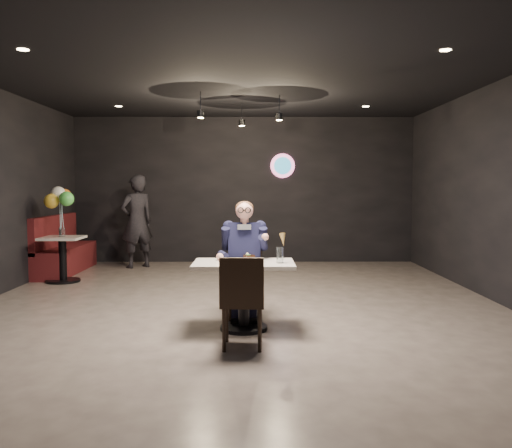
{
  "coord_description": "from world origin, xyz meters",
  "views": [
    {
      "loc": [
        0.19,
        -6.74,
        1.58
      ],
      "look_at": [
        0.23,
        -0.26,
        1.13
      ],
      "focal_mm": 38.0,
      "sensor_mm": 36.0,
      "label": 1
    }
  ],
  "objects_px": {
    "seated_man": "(245,258)",
    "side_table": "(63,258)",
    "main_table": "(244,296)",
    "booth_bench": "(65,244)",
    "balloon_vase": "(62,232)",
    "passerby": "(137,221)",
    "chair_near": "(243,301)",
    "chair_far": "(245,280)",
    "sundae_glass": "(280,255)"
  },
  "relations": [
    {
      "from": "sundae_glass",
      "to": "side_table",
      "type": "height_order",
      "value": "sundae_glass"
    },
    {
      "from": "main_table",
      "to": "seated_man",
      "type": "distance_m",
      "value": 0.65
    },
    {
      "from": "chair_far",
      "to": "sundae_glass",
      "type": "relative_size",
      "value": 5.44
    },
    {
      "from": "chair_near",
      "to": "booth_bench",
      "type": "xyz_separation_m",
      "value": [
        -3.34,
        4.64,
        0.06
      ]
    },
    {
      "from": "sundae_glass",
      "to": "seated_man",
      "type": "bearing_deg",
      "value": 122.6
    },
    {
      "from": "seated_man",
      "to": "side_table",
      "type": "xyz_separation_m",
      "value": [
        -3.04,
        2.44,
        -0.32
      ]
    },
    {
      "from": "chair_near",
      "to": "side_table",
      "type": "xyz_separation_m",
      "value": [
        -3.04,
        3.64,
        -0.06
      ]
    },
    {
      "from": "seated_man",
      "to": "sundae_glass",
      "type": "distance_m",
      "value": 0.74
    },
    {
      "from": "seated_man",
      "to": "booth_bench",
      "type": "distance_m",
      "value": 4.8
    },
    {
      "from": "side_table",
      "to": "balloon_vase",
      "type": "height_order",
      "value": "balloon_vase"
    },
    {
      "from": "side_table",
      "to": "main_table",
      "type": "bearing_deg",
      "value": -44.55
    },
    {
      "from": "chair_far",
      "to": "main_table",
      "type": "bearing_deg",
      "value": -90.0
    },
    {
      "from": "seated_man",
      "to": "booth_bench",
      "type": "bearing_deg",
      "value": 134.13
    },
    {
      "from": "main_table",
      "to": "sundae_glass",
      "type": "xyz_separation_m",
      "value": [
        0.39,
        -0.06,
        0.46
      ]
    },
    {
      "from": "chair_near",
      "to": "balloon_vase",
      "type": "relative_size",
      "value": 6.08
    },
    {
      "from": "booth_bench",
      "to": "side_table",
      "type": "height_order",
      "value": "booth_bench"
    },
    {
      "from": "main_table",
      "to": "passerby",
      "type": "relative_size",
      "value": 0.61
    },
    {
      "from": "chair_far",
      "to": "balloon_vase",
      "type": "height_order",
      "value": "chair_far"
    },
    {
      "from": "passerby",
      "to": "chair_far",
      "type": "bearing_deg",
      "value": 81.98
    },
    {
      "from": "chair_near",
      "to": "booth_bench",
      "type": "distance_m",
      "value": 5.72
    },
    {
      "from": "chair_far",
      "to": "booth_bench",
      "type": "xyz_separation_m",
      "value": [
        -3.34,
        3.44,
        0.06
      ]
    },
    {
      "from": "main_table",
      "to": "passerby",
      "type": "distance_m",
      "value": 5.08
    },
    {
      "from": "seated_man",
      "to": "booth_bench",
      "type": "relative_size",
      "value": 0.69
    },
    {
      "from": "chair_far",
      "to": "sundae_glass",
      "type": "xyz_separation_m",
      "value": [
        0.39,
        -0.61,
        0.37
      ]
    },
    {
      "from": "chair_near",
      "to": "booth_bench",
      "type": "height_order",
      "value": "booth_bench"
    },
    {
      "from": "chair_far",
      "to": "side_table",
      "type": "bearing_deg",
      "value": 141.22
    },
    {
      "from": "booth_bench",
      "to": "passerby",
      "type": "relative_size",
      "value": 1.17
    },
    {
      "from": "booth_bench",
      "to": "seated_man",
      "type": "bearing_deg",
      "value": -45.87
    },
    {
      "from": "booth_bench",
      "to": "side_table",
      "type": "relative_size",
      "value": 2.64
    },
    {
      "from": "main_table",
      "to": "side_table",
      "type": "relative_size",
      "value": 1.38
    },
    {
      "from": "chair_far",
      "to": "booth_bench",
      "type": "bearing_deg",
      "value": 134.13
    },
    {
      "from": "passerby",
      "to": "seated_man",
      "type": "bearing_deg",
      "value": 81.98
    },
    {
      "from": "side_table",
      "to": "balloon_vase",
      "type": "bearing_deg",
      "value": 0.0
    },
    {
      "from": "booth_bench",
      "to": "chair_far",
      "type": "bearing_deg",
      "value": -45.87
    },
    {
      "from": "chair_far",
      "to": "chair_near",
      "type": "height_order",
      "value": "same"
    },
    {
      "from": "chair_far",
      "to": "chair_near",
      "type": "xyz_separation_m",
      "value": [
        0.0,
        -1.2,
        0.0
      ]
    },
    {
      "from": "chair_near",
      "to": "seated_man",
      "type": "relative_size",
      "value": 0.64
    },
    {
      "from": "chair_far",
      "to": "passerby",
      "type": "bearing_deg",
      "value": 118.1
    },
    {
      "from": "side_table",
      "to": "booth_bench",
      "type": "bearing_deg",
      "value": 106.7
    },
    {
      "from": "chair_near",
      "to": "passerby",
      "type": "distance_m",
      "value": 5.66
    },
    {
      "from": "chair_near",
      "to": "sundae_glass",
      "type": "distance_m",
      "value": 0.8
    },
    {
      "from": "chair_near",
      "to": "balloon_vase",
      "type": "height_order",
      "value": "chair_near"
    },
    {
      "from": "seated_man",
      "to": "side_table",
      "type": "distance_m",
      "value": 3.91
    },
    {
      "from": "main_table",
      "to": "seated_man",
      "type": "xyz_separation_m",
      "value": [
        -0.0,
        0.55,
        0.34
      ]
    },
    {
      "from": "balloon_vase",
      "to": "passerby",
      "type": "xyz_separation_m",
      "value": [
        0.89,
        1.58,
        0.07
      ]
    },
    {
      "from": "main_table",
      "to": "side_table",
      "type": "height_order",
      "value": "side_table"
    },
    {
      "from": "balloon_vase",
      "to": "booth_bench",
      "type": "bearing_deg",
      "value": 106.7
    },
    {
      "from": "main_table",
      "to": "seated_man",
      "type": "relative_size",
      "value": 0.76
    },
    {
      "from": "chair_near",
      "to": "side_table",
      "type": "relative_size",
      "value": 1.16
    },
    {
      "from": "sundae_glass",
      "to": "passerby",
      "type": "distance_m",
      "value": 5.29
    }
  ]
}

